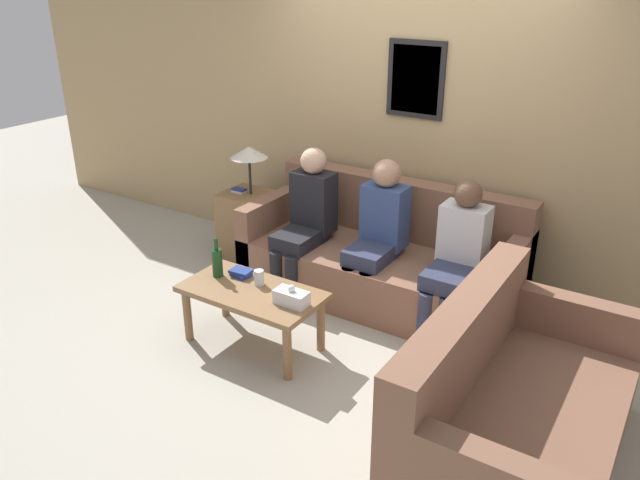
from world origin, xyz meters
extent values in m
plane|color=#ADA899|center=(0.00, 0.00, 0.00)|extent=(16.00, 16.00, 0.00)
cube|color=tan|center=(0.00, 1.05, 1.30)|extent=(9.00, 0.06, 2.60)
cube|color=black|center=(0.00, 1.01, 1.70)|extent=(0.48, 0.02, 0.60)
cube|color=beige|center=(0.00, 1.00, 1.70)|extent=(0.40, 0.01, 0.52)
cube|color=brown|center=(0.00, 0.50, 0.21)|extent=(2.22, 0.94, 0.42)
cube|color=brown|center=(0.00, 0.87, 0.67)|extent=(2.22, 0.20, 0.49)
cube|color=brown|center=(-1.04, 0.50, 0.34)|extent=(0.14, 0.94, 0.69)
cube|color=brown|center=(1.04, 0.50, 0.34)|extent=(0.14, 0.94, 0.69)
cube|color=brown|center=(1.53, -0.76, 0.21)|extent=(0.94, 1.69, 0.42)
cube|color=brown|center=(1.16, -0.76, 0.67)|extent=(0.20, 1.69, 0.49)
cube|color=brown|center=(1.53, 0.01, 0.34)|extent=(0.94, 0.14, 0.69)
cube|color=olive|center=(-0.42, -0.62, 0.43)|extent=(1.01, 0.53, 0.04)
cylinder|color=olive|center=(-0.86, -0.82, 0.20)|extent=(0.06, 0.06, 0.41)
cylinder|color=olive|center=(0.03, -0.82, 0.20)|extent=(0.06, 0.06, 0.41)
cylinder|color=olive|center=(-0.86, -0.41, 0.20)|extent=(0.06, 0.06, 0.41)
cylinder|color=olive|center=(0.03, -0.41, 0.20)|extent=(0.06, 0.06, 0.41)
cube|color=olive|center=(-1.37, 0.53, 0.32)|extent=(0.43, 0.43, 0.64)
cylinder|color=#262628|center=(-1.32, 0.53, 0.82)|extent=(0.02, 0.02, 0.36)
cone|color=beige|center=(-1.32, 0.53, 1.03)|extent=(0.33, 0.33, 0.10)
cube|color=beige|center=(-1.44, 0.50, 0.65)|extent=(0.12, 0.09, 0.02)
cube|color=navy|center=(-1.44, 0.50, 0.67)|extent=(0.13, 0.08, 0.02)
cylinder|color=#19421E|center=(-0.76, -0.58, 0.55)|extent=(0.08, 0.08, 0.21)
cylinder|color=#19421E|center=(-0.76, -0.58, 0.70)|extent=(0.03, 0.03, 0.09)
cylinder|color=silver|center=(-0.42, -0.53, 0.50)|extent=(0.07, 0.07, 0.11)
cube|color=navy|center=(-0.61, -0.49, 0.46)|extent=(0.15, 0.13, 0.03)
cube|color=navy|center=(-0.61, -0.49, 0.49)|extent=(0.16, 0.12, 0.02)
cube|color=silver|center=(-0.07, -0.63, 0.50)|extent=(0.23, 0.12, 0.10)
sphere|color=white|center=(-0.07, -0.63, 0.57)|extent=(0.05, 0.05, 0.05)
cube|color=black|center=(-0.61, 0.25, 0.47)|extent=(0.31, 0.44, 0.14)
cylinder|color=black|center=(-0.68, 0.03, 0.21)|extent=(0.11, 0.11, 0.42)
cylinder|color=black|center=(-0.53, 0.03, 0.21)|extent=(0.11, 0.11, 0.42)
cube|color=black|center=(-0.61, 0.47, 0.72)|extent=(0.34, 0.22, 0.51)
sphere|color=tan|center=(-0.61, 0.47, 1.08)|extent=(0.21, 0.21, 0.21)
cube|color=#2D334C|center=(0.03, 0.30, 0.47)|extent=(0.31, 0.42, 0.14)
cylinder|color=#2D334C|center=(-0.05, 0.09, 0.21)|extent=(0.11, 0.11, 0.42)
cylinder|color=#2D334C|center=(0.11, 0.09, 0.21)|extent=(0.11, 0.11, 0.42)
cube|color=#33477A|center=(0.03, 0.51, 0.72)|extent=(0.34, 0.22, 0.50)
sphere|color=tan|center=(0.03, 0.51, 1.07)|extent=(0.22, 0.22, 0.22)
cube|color=#2D334C|center=(0.69, 0.27, 0.47)|extent=(0.31, 0.44, 0.14)
cylinder|color=#2D334C|center=(0.61, 0.05, 0.21)|extent=(0.11, 0.11, 0.42)
cylinder|color=#2D334C|center=(0.77, 0.05, 0.21)|extent=(0.11, 0.11, 0.42)
cube|color=silver|center=(0.69, 0.49, 0.71)|extent=(0.34, 0.22, 0.48)
sphere|color=brown|center=(0.69, 0.49, 1.04)|extent=(0.20, 0.20, 0.20)
sphere|color=tan|center=(0.87, -0.44, 0.10)|extent=(0.19, 0.19, 0.19)
sphere|color=tan|center=(0.87, -0.44, 0.24)|extent=(0.12, 0.12, 0.12)
sphere|color=tan|center=(0.83, -0.44, 0.28)|extent=(0.04, 0.04, 0.04)
sphere|color=tan|center=(0.92, -0.44, 0.28)|extent=(0.04, 0.04, 0.04)
sphere|color=beige|center=(0.87, -0.49, 0.23)|extent=(0.05, 0.05, 0.05)
camera|label=1|loc=(2.05, -3.59, 2.52)|focal=35.00mm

